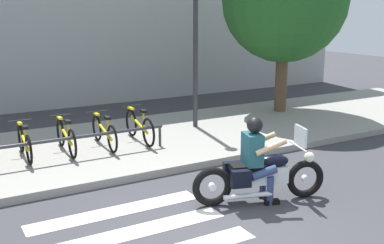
{
  "coord_description": "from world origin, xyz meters",
  "views": [
    {
      "loc": [
        -3.25,
        -4.94,
        3.11
      ],
      "look_at": [
        1.03,
        2.54,
        1.03
      ],
      "focal_mm": 43.61,
      "sensor_mm": 36.0,
      "label": 1
    }
  ],
  "objects_px": {
    "bicycle_3": "(66,137)",
    "bicycle_5": "(139,126)",
    "motorcycle": "(261,175)",
    "street_lamp": "(195,27)",
    "rider": "(257,154)",
    "tree_near_rack": "(285,0)",
    "bicycle_4": "(104,132)",
    "bike_rack": "(52,142)",
    "bicycle_2": "(25,142)"
  },
  "relations": [
    {
      "from": "rider",
      "to": "street_lamp",
      "type": "relative_size",
      "value": 0.32
    },
    {
      "from": "tree_near_rack",
      "to": "bicycle_5",
      "type": "bearing_deg",
      "value": -168.61
    },
    {
      "from": "rider",
      "to": "street_lamp",
      "type": "bearing_deg",
      "value": 72.16
    },
    {
      "from": "motorcycle",
      "to": "tree_near_rack",
      "type": "bearing_deg",
      "value": 47.06
    },
    {
      "from": "motorcycle",
      "to": "tree_near_rack",
      "type": "xyz_separation_m",
      "value": [
        4.54,
        4.88,
        2.93
      ]
    },
    {
      "from": "street_lamp",
      "to": "bicycle_5",
      "type": "bearing_deg",
      "value": -161.63
    },
    {
      "from": "street_lamp",
      "to": "rider",
      "type": "bearing_deg",
      "value": -107.84
    },
    {
      "from": "bicycle_3",
      "to": "bicycle_5",
      "type": "xyz_separation_m",
      "value": [
        1.69,
        -0.0,
        0.02
      ]
    },
    {
      "from": "motorcycle",
      "to": "bicycle_4",
      "type": "xyz_separation_m",
      "value": [
        -1.33,
        3.87,
        0.02
      ]
    },
    {
      "from": "bicycle_3",
      "to": "tree_near_rack",
      "type": "bearing_deg",
      "value": 8.57
    },
    {
      "from": "rider",
      "to": "bike_rack",
      "type": "distance_m",
      "value": 4.15
    },
    {
      "from": "rider",
      "to": "bicycle_4",
      "type": "xyz_separation_m",
      "value": [
        -1.25,
        3.85,
        -0.35
      ]
    },
    {
      "from": "bicycle_4",
      "to": "bike_rack",
      "type": "distance_m",
      "value": 1.39
    },
    {
      "from": "bike_rack",
      "to": "street_lamp",
      "type": "relative_size",
      "value": 1.08
    },
    {
      "from": "tree_near_rack",
      "to": "bike_rack",
      "type": "bearing_deg",
      "value": -167.62
    },
    {
      "from": "motorcycle",
      "to": "bike_rack",
      "type": "height_order",
      "value": "motorcycle"
    },
    {
      "from": "rider",
      "to": "tree_near_rack",
      "type": "distance_m",
      "value": 7.17
    },
    {
      "from": "motorcycle",
      "to": "bicycle_2",
      "type": "height_order",
      "value": "motorcycle"
    },
    {
      "from": "bicycle_3",
      "to": "bike_rack",
      "type": "xyz_separation_m",
      "value": [
        -0.42,
        -0.55,
        0.08
      ]
    },
    {
      "from": "motorcycle",
      "to": "rider",
      "type": "distance_m",
      "value": 0.38
    },
    {
      "from": "bicycle_2",
      "to": "tree_near_rack",
      "type": "distance_m",
      "value": 8.16
    },
    {
      "from": "rider",
      "to": "bicycle_2",
      "type": "xyz_separation_m",
      "value": [
        -2.94,
        3.84,
        -0.35
      ]
    },
    {
      "from": "bicycle_5",
      "to": "street_lamp",
      "type": "bearing_deg",
      "value": 18.37
    },
    {
      "from": "bicycle_4",
      "to": "bicycle_5",
      "type": "distance_m",
      "value": 0.84
    },
    {
      "from": "rider",
      "to": "bike_rack",
      "type": "relative_size",
      "value": 0.3
    },
    {
      "from": "bicycle_5",
      "to": "bicycle_3",
      "type": "bearing_deg",
      "value": 179.98
    },
    {
      "from": "bicycle_4",
      "to": "bicycle_5",
      "type": "height_order",
      "value": "bicycle_5"
    },
    {
      "from": "rider",
      "to": "street_lamp",
      "type": "height_order",
      "value": "street_lamp"
    },
    {
      "from": "bicycle_3",
      "to": "tree_near_rack",
      "type": "distance_m",
      "value": 7.38
    },
    {
      "from": "bike_rack",
      "to": "tree_near_rack",
      "type": "distance_m",
      "value": 7.83
    },
    {
      "from": "motorcycle",
      "to": "rider",
      "type": "bearing_deg",
      "value": 160.54
    },
    {
      "from": "rider",
      "to": "tree_near_rack",
      "type": "relative_size",
      "value": 0.28
    },
    {
      "from": "rider",
      "to": "bicycle_3",
      "type": "bearing_deg",
      "value": 118.61
    },
    {
      "from": "rider",
      "to": "bike_rack",
      "type": "bearing_deg",
      "value": 127.45
    },
    {
      "from": "bicycle_2",
      "to": "street_lamp",
      "type": "distance_m",
      "value": 4.94
    },
    {
      "from": "motorcycle",
      "to": "rider",
      "type": "height_order",
      "value": "rider"
    },
    {
      "from": "street_lamp",
      "to": "bicycle_3",
      "type": "bearing_deg",
      "value": -170.18
    },
    {
      "from": "motorcycle",
      "to": "bike_rack",
      "type": "relative_size",
      "value": 0.46
    },
    {
      "from": "bike_rack",
      "to": "street_lamp",
      "type": "height_order",
      "value": "street_lamp"
    },
    {
      "from": "bike_rack",
      "to": "bicycle_5",
      "type": "bearing_deg",
      "value": 14.7
    },
    {
      "from": "rider",
      "to": "motorcycle",
      "type": "bearing_deg",
      "value": -19.46
    },
    {
      "from": "bicycle_2",
      "to": "bike_rack",
      "type": "bearing_deg",
      "value": -52.72
    },
    {
      "from": "motorcycle",
      "to": "street_lamp",
      "type": "xyz_separation_m",
      "value": [
        1.36,
        4.48,
        2.24
      ]
    },
    {
      "from": "bicycle_4",
      "to": "bicycle_5",
      "type": "xyz_separation_m",
      "value": [
        0.84,
        -0.0,
        0.02
      ]
    },
    {
      "from": "bicycle_2",
      "to": "bicycle_3",
      "type": "bearing_deg",
      "value": -0.0
    },
    {
      "from": "motorcycle",
      "to": "street_lamp",
      "type": "relative_size",
      "value": 0.5
    },
    {
      "from": "motorcycle",
      "to": "tree_near_rack",
      "type": "distance_m",
      "value": 7.28
    },
    {
      "from": "rider",
      "to": "tree_near_rack",
      "type": "bearing_deg",
      "value": 46.46
    },
    {
      "from": "bicycle_5",
      "to": "tree_near_rack",
      "type": "height_order",
      "value": "tree_near_rack"
    },
    {
      "from": "bicycle_2",
      "to": "tree_near_rack",
      "type": "bearing_deg",
      "value": 7.62
    }
  ]
}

